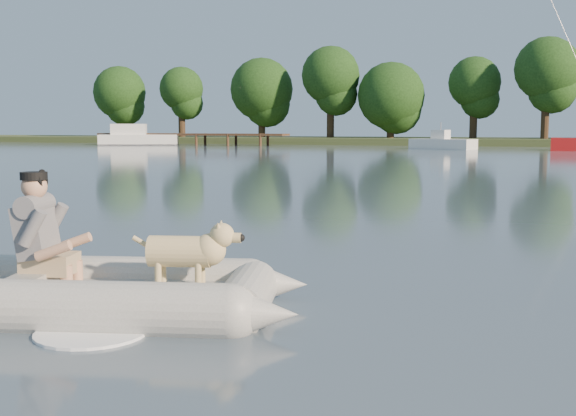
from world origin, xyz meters
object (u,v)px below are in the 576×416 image
at_px(dinghy, 110,249).
at_px(cabin_cruiser, 139,135).
at_px(man, 38,227).
at_px(dog, 180,257).
at_px(motorboat, 443,136).
at_px(dock, 191,139).

bearing_deg(dinghy, cabin_cruiser, 106.50).
height_order(man, cabin_cruiser, cabin_cruiser).
height_order(dinghy, dog, dinghy).
height_order(man, motorboat, motorboat).
bearing_deg(dock, motorboat, -10.23).
relative_size(dinghy, cabin_cruiser, 0.66).
bearing_deg(man, dog, 0.00).
distance_m(dinghy, man, 0.72).
relative_size(man, motorboat, 0.22).
xyz_separation_m(dock, motorboat, (22.60, -4.08, 0.42)).
xyz_separation_m(dinghy, dog, (0.61, 0.20, -0.07)).
bearing_deg(cabin_cruiser, motorboat, -30.13).
bearing_deg(dinghy, man, 175.76).
relative_size(dinghy, dog, 5.12).
bearing_deg(dock, dinghy, -63.99).
distance_m(dog, motorboat, 48.18).
relative_size(dog, cabin_cruiser, 0.13).
bearing_deg(dock, cabin_cruiser, -161.08).
bearing_deg(dog, man, 180.00).
height_order(dock, man, man).
distance_m(dock, cabin_cruiser, 4.61).
height_order(dock, dog, dock).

